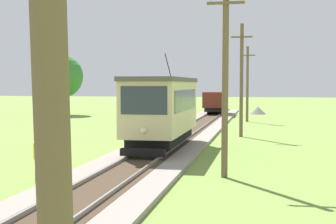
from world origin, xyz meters
TOP-DOWN VIEW (x-y plane):
  - red_tram at (0.00, 20.05)m, footprint 2.60×8.54m
  - freight_car at (0.00, 49.86)m, footprint 2.40×5.20m
  - utility_pole_near_tram at (3.74, 13.56)m, footprint 1.40×0.58m
  - utility_pole_mid at (3.74, 28.07)m, footprint 1.40×0.62m
  - utility_pole_far at (3.74, 41.29)m, footprint 1.40×0.45m
  - gravel_pile at (4.62, 53.15)m, footprint 2.00×2.00m
  - track_worker at (-2.66, 11.11)m, footprint 0.39×0.45m
  - tree_right_near at (-17.41, 47.78)m, footprint 4.95×4.95m

SIDE VIEW (x-z plane):
  - gravel_pile at x=4.62m, z-range 0.00..0.88m
  - track_worker at x=-2.66m, z-range 0.09..1.88m
  - freight_car at x=0.00m, z-range 0.40..2.71m
  - red_tram at x=0.00m, z-range -0.20..4.59m
  - utility_pole_far at x=3.74m, z-range 0.10..7.09m
  - utility_pole_near_tram at x=3.74m, z-range 0.10..7.46m
  - utility_pole_mid at x=3.74m, z-range 0.10..7.59m
  - tree_right_near at x=-17.41m, z-range 0.95..7.81m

